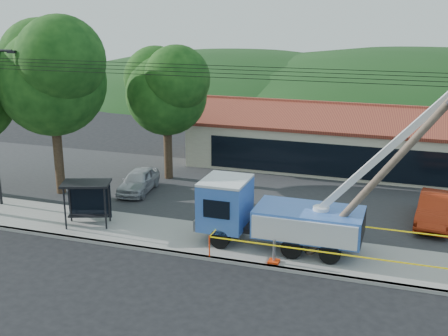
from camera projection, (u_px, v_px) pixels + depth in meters
name	position (u px, v px, depth m)	size (l,w,h in m)	color
ground	(195.00, 280.00, 23.67)	(120.00, 120.00, 0.00)	black
curb	(212.00, 259.00, 25.56)	(60.00, 0.25, 0.15)	gray
sidewalk	(225.00, 243.00, 27.29)	(60.00, 4.00, 0.15)	gray
parking_lot	(266.00, 194.00, 34.59)	(60.00, 12.00, 0.10)	#28282B
strip_mall	(349.00, 141.00, 40.12)	(22.50, 8.53, 4.67)	#B8AA92
tree_west_near	(51.00, 71.00, 32.58)	(7.56, 6.72, 10.80)	#332316
tree_lot	(166.00, 87.00, 35.96)	(6.30, 5.60, 8.94)	#332316
hill_west	(239.00, 90.00, 78.38)	(78.40, 56.00, 28.00)	#143413
hill_center	(429.00, 99.00, 70.70)	(89.60, 64.00, 32.00)	#143413
utility_truck	(276.00, 213.00, 26.33)	(11.84, 4.12, 8.69)	black
leaning_pole	(393.00, 163.00, 23.60)	(6.40, 1.84, 8.63)	#4D3D31
bus_shelter	(87.00, 193.00, 29.02)	(2.78, 2.23, 2.34)	black
caution_tape	(336.00, 242.00, 25.29)	(11.00, 3.54, 1.02)	#FF3B0D
car_silver	(139.00, 193.00, 34.79)	(1.68, 4.16, 1.42)	#A3A5AA
car_red	(434.00, 226.00, 29.64)	(1.73, 4.95, 1.63)	#A12910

